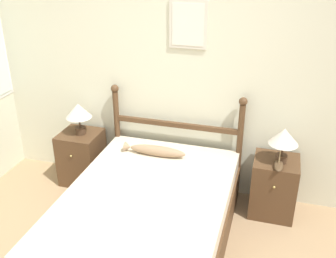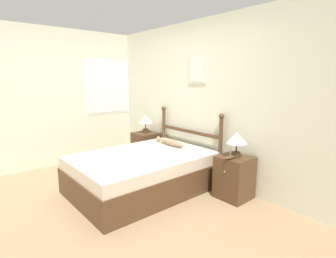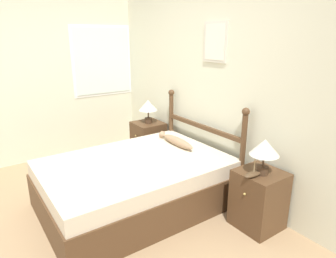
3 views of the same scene
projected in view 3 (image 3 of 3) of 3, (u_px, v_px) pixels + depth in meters
ground_plane at (84, 228)px, 3.01m from camera, size 16.00×16.00×0.00m
wall_back at (216, 86)px, 3.57m from camera, size 6.40×0.08×2.55m
wall_left at (26, 77)px, 4.30m from camera, size 0.08×6.40×2.55m
bed at (136, 183)px, 3.36m from camera, size 1.40×1.99×0.54m
headboard at (202, 136)px, 3.77m from camera, size 1.42×0.08×1.14m
nightstand_left at (148, 141)px, 4.61m from camera, size 0.43×0.44×0.59m
nightstand_right at (259, 199)px, 2.97m from camera, size 0.43×0.44×0.59m
table_lamp_left at (148, 106)px, 4.43m from camera, size 0.28×0.28×0.35m
table_lamp_right at (265, 149)px, 2.77m from camera, size 0.28×0.28×0.35m
model_boat at (254, 174)px, 2.79m from camera, size 0.08×0.23×0.18m
fish_pillow at (176, 141)px, 3.73m from camera, size 0.64×0.11×0.11m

